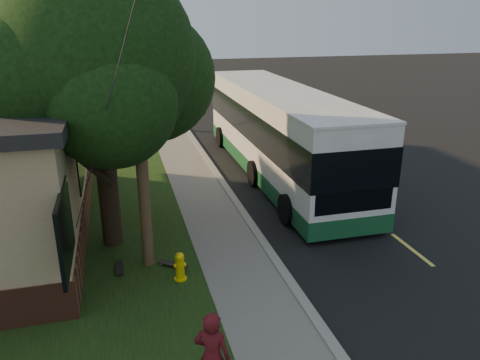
{
  "coord_description": "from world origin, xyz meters",
  "views": [
    {
      "loc": [
        -3.77,
        -10.22,
        6.33
      ],
      "look_at": [
        -0.29,
        2.89,
        1.5
      ],
      "focal_mm": 35.0,
      "sensor_mm": 36.0,
      "label": 1
    }
  ],
  "objects_px": {
    "transit_bus": "(279,130)",
    "skateboard_main": "(119,268)",
    "dumpster": "(6,227)",
    "bare_tree_near": "(120,90)",
    "leafy_tree": "(97,62)",
    "utility_pole": "(136,91)",
    "distant_car": "(191,84)",
    "fire_hydrant": "(180,266)",
    "traffic_signal": "(160,51)",
    "skateboard_spare": "(173,264)",
    "skateboarder": "(212,357)",
    "bare_tree_far": "(123,70)"
  },
  "relations": [
    {
      "from": "traffic_signal",
      "to": "skateboard_spare",
      "type": "xyz_separation_m",
      "value": [
        -3.2,
        -33.32,
        -3.04
      ]
    },
    {
      "from": "bare_tree_far",
      "to": "transit_bus",
      "type": "distance_m",
      "value": 23.36
    },
    {
      "from": "skateboard_spare",
      "to": "distant_car",
      "type": "xyz_separation_m",
      "value": [
        5.12,
        28.47,
        0.61
      ]
    },
    {
      "from": "bare_tree_far",
      "to": "dumpster",
      "type": "bearing_deg",
      "value": -98.47
    },
    {
      "from": "utility_pole",
      "to": "skateboard_main",
      "type": "bearing_deg",
      "value": -171.08
    },
    {
      "from": "fire_hydrant",
      "to": "dumpster",
      "type": "height_order",
      "value": "dumpster"
    },
    {
      "from": "traffic_signal",
      "to": "distant_car",
      "type": "xyz_separation_m",
      "value": [
        1.92,
        -4.85,
        -2.42
      ]
    },
    {
      "from": "dumpster",
      "to": "bare_tree_near",
      "type": "bearing_deg",
      "value": 76.83
    },
    {
      "from": "traffic_signal",
      "to": "transit_bus",
      "type": "xyz_separation_m",
      "value": [
        2.01,
        -26.7,
        -1.28
      ]
    },
    {
      "from": "traffic_signal",
      "to": "skateboard_spare",
      "type": "distance_m",
      "value": 33.61
    },
    {
      "from": "leafy_tree",
      "to": "transit_bus",
      "type": "relative_size",
      "value": 0.6
    },
    {
      "from": "transit_bus",
      "to": "skateboard_main",
      "type": "xyz_separation_m",
      "value": [
        -6.58,
        -6.43,
        -1.76
      ]
    },
    {
      "from": "fire_hydrant",
      "to": "skateboard_spare",
      "type": "distance_m",
      "value": 0.75
    },
    {
      "from": "traffic_signal",
      "to": "transit_bus",
      "type": "relative_size",
      "value": 0.42
    },
    {
      "from": "bare_tree_near",
      "to": "skateboard_main",
      "type": "xyz_separation_m",
      "value": [
        -0.57,
        -17.13,
        -2.03
      ]
    },
    {
      "from": "leafy_tree",
      "to": "skateboard_spare",
      "type": "xyz_separation_m",
      "value": [
        1.47,
        -1.97,
        -5.04
      ]
    },
    {
      "from": "bare_tree_far",
      "to": "utility_pole",
      "type": "bearing_deg",
      "value": -90.6
    },
    {
      "from": "skateboard_spare",
      "to": "traffic_signal",
      "type": "bearing_deg",
      "value": 84.51
    },
    {
      "from": "bare_tree_near",
      "to": "skateboarder",
      "type": "xyz_separation_m",
      "value": [
        0.91,
        -21.97,
        -1.22
      ]
    },
    {
      "from": "bare_tree_far",
      "to": "skateboard_spare",
      "type": "height_order",
      "value": "bare_tree_far"
    },
    {
      "from": "utility_pole",
      "to": "skateboard_main",
      "type": "xyz_separation_m",
      "value": [
        -0.76,
        -0.12,
        -4.51
      ]
    },
    {
      "from": "utility_pole",
      "to": "distant_car",
      "type": "relative_size",
      "value": 2.08
    },
    {
      "from": "skateboarder",
      "to": "bare_tree_far",
      "type": "bearing_deg",
      "value": -59.1
    },
    {
      "from": "bare_tree_near",
      "to": "traffic_signal",
      "type": "distance_m",
      "value": 16.52
    },
    {
      "from": "fire_hydrant",
      "to": "dumpster",
      "type": "xyz_separation_m",
      "value": [
        -4.44,
        2.88,
        0.29
      ]
    },
    {
      "from": "fire_hydrant",
      "to": "traffic_signal",
      "type": "height_order",
      "value": "traffic_signal"
    },
    {
      "from": "leafy_tree",
      "to": "bare_tree_far",
      "type": "distance_m",
      "value": 27.56
    },
    {
      "from": "bare_tree_near",
      "to": "dumpster",
      "type": "bearing_deg",
      "value": -103.17
    },
    {
      "from": "bare_tree_near",
      "to": "transit_bus",
      "type": "height_order",
      "value": "bare_tree_near"
    },
    {
      "from": "bare_tree_near",
      "to": "distant_car",
      "type": "distance_m",
      "value": 12.7
    },
    {
      "from": "fire_hydrant",
      "to": "traffic_signal",
      "type": "xyz_separation_m",
      "value": [
        3.1,
        34.0,
        2.73
      ]
    },
    {
      "from": "transit_bus",
      "to": "skateboard_main",
      "type": "relative_size",
      "value": 17.12
    },
    {
      "from": "leafy_tree",
      "to": "dumpster",
      "type": "distance_m",
      "value": 5.29
    },
    {
      "from": "skateboard_spare",
      "to": "skateboarder",
      "type": "bearing_deg",
      "value": -88.68
    },
    {
      "from": "traffic_signal",
      "to": "skateboard_main",
      "type": "relative_size",
      "value": 7.21
    },
    {
      "from": "skateboard_main",
      "to": "skateboard_spare",
      "type": "height_order",
      "value": "skateboard_spare"
    },
    {
      "from": "distant_car",
      "to": "leafy_tree",
      "type": "bearing_deg",
      "value": -100.75
    },
    {
      "from": "bare_tree_far",
      "to": "traffic_signal",
      "type": "bearing_deg",
      "value": 48.81
    },
    {
      "from": "leafy_tree",
      "to": "distant_car",
      "type": "bearing_deg",
      "value": 76.04
    },
    {
      "from": "fire_hydrant",
      "to": "distant_car",
      "type": "relative_size",
      "value": 0.17
    },
    {
      "from": "transit_bus",
      "to": "dumpster",
      "type": "relative_size",
      "value": 7.17
    },
    {
      "from": "fire_hydrant",
      "to": "utility_pole",
      "type": "distance_m",
      "value": 4.37
    },
    {
      "from": "bare_tree_near",
      "to": "dumpster",
      "type": "height_order",
      "value": "bare_tree_near"
    },
    {
      "from": "fire_hydrant",
      "to": "distant_car",
      "type": "distance_m",
      "value": 29.58
    },
    {
      "from": "transit_bus",
      "to": "distant_car",
      "type": "distance_m",
      "value": 21.88
    },
    {
      "from": "skateboarder",
      "to": "utility_pole",
      "type": "bearing_deg",
      "value": -51.61
    },
    {
      "from": "bare_tree_far",
      "to": "dumpster",
      "type": "height_order",
      "value": "bare_tree_far"
    },
    {
      "from": "dumpster",
      "to": "utility_pole",
      "type": "bearing_deg",
      "value": -26.8
    },
    {
      "from": "fire_hydrant",
      "to": "skateboard_spare",
      "type": "height_order",
      "value": "fire_hydrant"
    },
    {
      "from": "skateboarder",
      "to": "transit_bus",
      "type": "bearing_deg",
      "value": -84.15
    }
  ]
}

